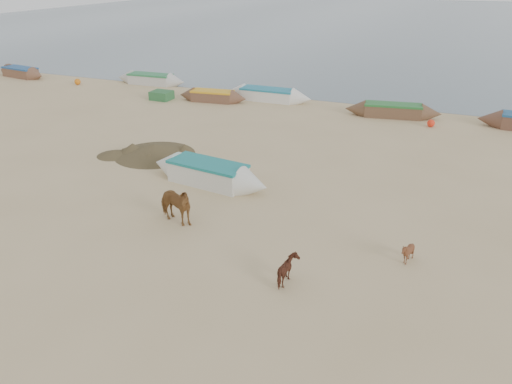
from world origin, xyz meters
TOP-DOWN VIEW (x-y plane):
  - ground at (0.00, 0.00)m, footprint 140.00×140.00m
  - sea at (0.00, 82.00)m, footprint 160.00×160.00m
  - cow_adult at (-2.53, 2.34)m, footprint 1.92×1.24m
  - calf_front at (5.70, 2.85)m, footprint 0.89×0.87m
  - calf_right at (2.59, 0.32)m, footprint 1.02×1.09m
  - near_canoe at (-3.12, 6.07)m, footprint 5.98×2.13m
  - debris_pile at (-7.29, 8.25)m, footprint 5.22×5.22m
  - waterline_canoes at (0.26, 20.49)m, footprint 61.37×4.75m
  - beach_clutter at (3.84, 19.08)m, footprint 43.94×4.01m

SIDE VIEW (x-z plane):
  - ground at x=0.00m, z-range 0.00..0.00m
  - sea at x=0.00m, z-range 0.01..0.01m
  - debris_pile at x=-7.29m, z-range 0.00..0.54m
  - beach_clutter at x=3.84m, z-range -0.02..0.62m
  - calf_front at x=5.70m, z-range 0.00..0.75m
  - waterline_canoes at x=0.26m, z-range -0.03..0.86m
  - calf_right at x=2.59m, z-range 0.00..0.87m
  - near_canoe at x=-3.12m, z-range 0.00..0.97m
  - cow_adult at x=-2.53m, z-range 0.00..1.49m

